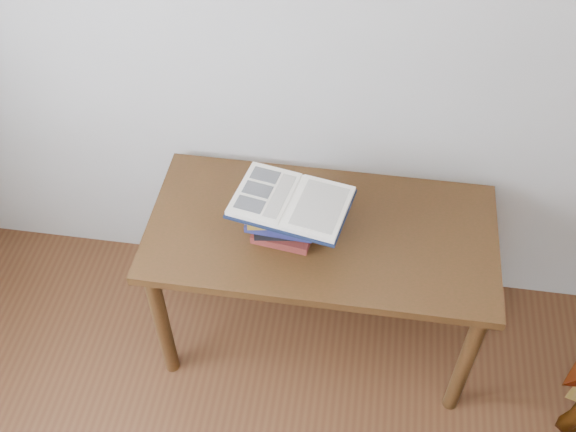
# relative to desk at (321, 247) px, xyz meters

# --- Properties ---
(desk) EXTENTS (1.29, 0.65, 0.69)m
(desk) POSITION_rel_desk_xyz_m (0.00, 0.00, 0.00)
(desk) COLOR #412210
(desk) RESTS_ON ground
(book_stack) EXTENTS (0.26, 0.19, 0.18)m
(book_stack) POSITION_rel_desk_xyz_m (-0.14, -0.04, 0.19)
(book_stack) COLOR maroon
(book_stack) RESTS_ON desk
(open_book) EXTENTS (0.44, 0.34, 0.03)m
(open_book) POSITION_rel_desk_xyz_m (-0.10, -0.06, 0.30)
(open_book) COLOR black
(open_book) RESTS_ON book_stack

